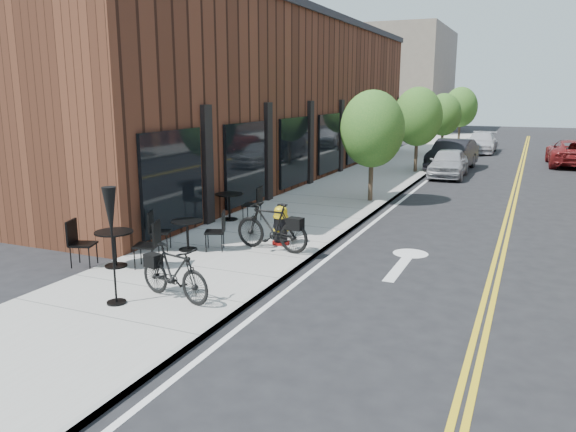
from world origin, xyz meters
The scene contains 19 objects.
ground centered at (0.00, 0.00, 0.00)m, with size 120.00×120.00×0.00m, color black.
sidewalk_near centered at (-2.00, 10.00, 0.06)m, with size 4.00×70.00×0.12m, color #9E9B93.
building_near centered at (-6.50, 14.00, 3.50)m, with size 5.00×28.00×7.00m, color #422215.
bg_building_left centered at (-8.00, 48.00, 5.00)m, with size 8.00×14.00×10.00m, color #726656.
tree_near_a centered at (-0.60, 9.00, 2.60)m, with size 2.20×2.20×3.81m.
tree_near_b centered at (-0.60, 17.00, 2.71)m, with size 2.30×2.30×3.98m.
tree_near_c centered at (-0.60, 25.00, 2.53)m, with size 2.10×2.10×3.67m.
tree_near_d centered at (-0.60, 33.00, 2.79)m, with size 2.40×2.40×4.11m.
fire_hydrant centered at (-1.08, 2.44, 0.60)m, with size 0.46×0.46×1.01m.
bicycle_left centered at (-1.04, 1.82, 0.71)m, with size 0.55×1.95×1.17m, color black.
bicycle_right centered at (-1.26, -1.85, 0.64)m, with size 0.48×1.71×1.03m, color black.
bistro_set_a centered at (-3.60, -0.71, 0.64)m, with size 1.94×1.08×1.03m.
bistro_set_b centered at (-2.89, 1.02, 0.60)m, with size 1.78×1.12×0.95m.
bistro_set_c centered at (-3.60, 4.30, 0.64)m, with size 1.95×0.94×1.03m.
patio_umbrella centered at (-2.11, -2.45, 1.64)m, with size 0.34×0.34×2.12m.
parked_car_a centered at (0.98, 16.62, 0.66)m, with size 1.57×3.90×1.33m, color #A1A3A9.
parked_car_b centered at (0.80, 19.19, 0.77)m, with size 1.63×4.67×1.54m, color black.
parked_car_c centered at (1.36, 28.62, 0.65)m, with size 1.82×4.49×1.30m, color silver.
parked_car_far centered at (6.38, 23.35, 0.70)m, with size 2.32×5.04×1.40m, color maroon.
Camera 1 is at (4.54, -9.92, 3.83)m, focal length 35.00 mm.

